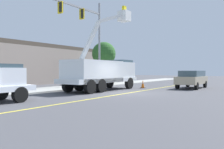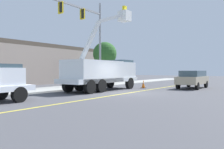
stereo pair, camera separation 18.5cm
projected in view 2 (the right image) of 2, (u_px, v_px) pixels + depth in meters
ground at (128, 93)px, 17.24m from camera, size 120.00×120.00×0.00m
sidewalk_far_side at (64, 88)px, 21.28m from camera, size 60.11×6.83×0.12m
lane_centre_stripe at (128, 93)px, 17.24m from camera, size 49.94×2.85×0.01m
utility_bucket_truck at (103, 71)px, 19.69m from camera, size 8.32×3.04×7.43m
passing_minivan at (193, 78)px, 21.87m from camera, size 4.90×2.16×1.69m
traffic_cone_mid_front at (143, 84)px, 22.14m from camera, size 0.40×0.40×0.80m
traffic_signal_mast at (88, 29)px, 22.51m from camera, size 6.94×0.71×8.80m
commercial_building_backdrop at (34, 64)px, 30.41m from camera, size 27.66×8.19×5.07m
street_tree_right at (105, 54)px, 29.43m from camera, size 3.07×3.07×5.39m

